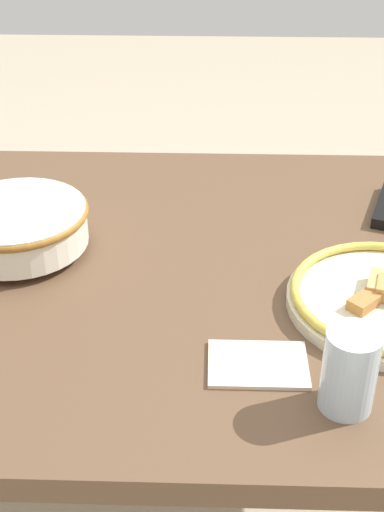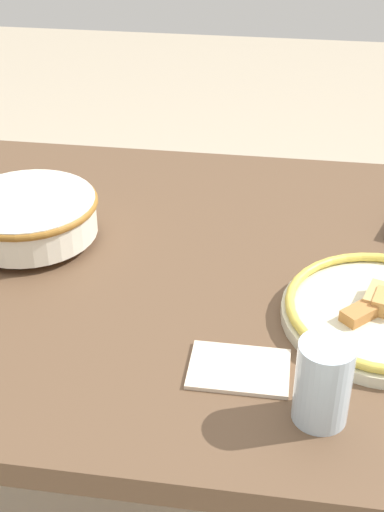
{
  "view_description": "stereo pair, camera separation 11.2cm",
  "coord_description": "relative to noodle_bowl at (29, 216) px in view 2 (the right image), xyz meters",
  "views": [
    {
      "loc": [
        0.01,
        -0.98,
        1.36
      ],
      "look_at": [
        -0.02,
        -0.03,
        0.76
      ],
      "focal_mm": 50.0,
      "sensor_mm": 36.0,
      "label": 1
    },
    {
      "loc": [
        0.12,
        -0.97,
        1.36
      ],
      "look_at": [
        -0.02,
        -0.03,
        0.76
      ],
      "focal_mm": 50.0,
      "sensor_mm": 36.0,
      "label": 2
    }
  ],
  "objects": [
    {
      "name": "dining_table",
      "position": [
        0.32,
        -0.04,
        -0.12
      ],
      "size": [
        1.48,
        0.89,
        0.72
      ],
      "color": "brown",
      "rests_on": "ground_plane"
    },
    {
      "name": "noodle_bowl",
      "position": [
        0.0,
        0.0,
        0.0
      ],
      "size": [
        0.24,
        0.24,
        0.08
      ],
      "color": "silver",
      "rests_on": "dining_table"
    },
    {
      "name": "food_plate",
      "position": [
        0.59,
        -0.15,
        -0.03
      ],
      "size": [
        0.3,
        0.3,
        0.04
      ],
      "color": "beige",
      "rests_on": "dining_table"
    },
    {
      "name": "drinking_glass",
      "position": [
        0.49,
        -0.35,
        0.01
      ],
      "size": [
        0.07,
        0.07,
        0.11
      ],
      "color": "silver",
      "rests_on": "dining_table"
    },
    {
      "name": "folded_napkin",
      "position": [
        0.39,
        -0.28,
        -0.04
      ],
      "size": [
        0.13,
        0.09,
        0.01
      ],
      "color": "beige",
      "rests_on": "dining_table"
    }
  ]
}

